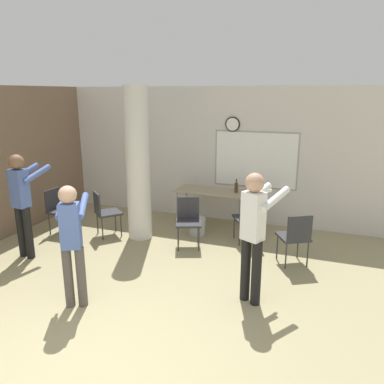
% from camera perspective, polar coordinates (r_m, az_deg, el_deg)
% --- Properties ---
extents(ground_plane, '(24.00, 24.00, 0.00)m').
position_cam_1_polar(ground_plane, '(4.25, -17.78, -24.86)').
color(ground_plane, tan).
extents(wall_back, '(8.00, 0.15, 2.80)m').
position_cam_1_polar(wall_back, '(7.95, 4.24, 5.68)').
color(wall_back, silver).
rests_on(wall_back, ground_plane).
extents(support_pillar, '(0.44, 0.44, 2.80)m').
position_cam_1_polar(support_pillar, '(6.89, -8.24, 4.13)').
color(support_pillar, silver).
rests_on(support_pillar, ground_plane).
extents(folding_table, '(1.55, 0.64, 0.76)m').
position_cam_1_polar(folding_table, '(7.58, 3.48, -0.17)').
color(folding_table, tan).
rests_on(folding_table, ground_plane).
extents(bottle_on_table, '(0.07, 0.07, 0.27)m').
position_cam_1_polar(bottle_on_table, '(7.41, 6.76, 0.70)').
color(bottle_on_table, '#4C3319').
rests_on(bottle_on_table, folding_table).
extents(waste_bin, '(0.32, 0.32, 0.34)m').
position_cam_1_polar(waste_bin, '(7.25, 0.82, -5.24)').
color(waste_bin, '#B2B2B7').
rests_on(waste_bin, ground_plane).
extents(chair_by_left_wall, '(0.45, 0.45, 0.87)m').
position_cam_1_polar(chair_by_left_wall, '(7.71, -19.63, -2.25)').
color(chair_by_left_wall, '#2D2D33').
rests_on(chair_by_left_wall, ground_plane).
extents(chair_table_right, '(0.60, 0.60, 0.87)m').
position_cam_1_polar(chair_table_right, '(6.83, 8.52, -3.70)').
color(chair_table_right, '#2D2D33').
rests_on(chair_table_right, ground_plane).
extents(chair_mid_room, '(0.60, 0.60, 0.87)m').
position_cam_1_polar(chair_mid_room, '(6.12, 15.46, -6.34)').
color(chair_mid_room, '#2D2D33').
rests_on(chair_mid_room, ground_plane).
extents(chair_table_front, '(0.57, 0.57, 0.87)m').
position_cam_1_polar(chair_table_front, '(6.65, -0.57, -4.05)').
color(chair_table_front, '#2D2D33').
rests_on(chair_table_front, ground_plane).
extents(chair_near_pillar, '(0.62, 0.62, 0.87)m').
position_cam_1_polar(chair_near_pillar, '(7.29, -13.19, -2.73)').
color(chair_near_pillar, '#2D2D33').
rests_on(chair_near_pillar, ground_plane).
extents(person_playing_front, '(0.54, 0.64, 1.60)m').
position_cam_1_polar(person_playing_front, '(4.90, -17.87, -6.51)').
color(person_playing_front, '#514C47').
rests_on(person_playing_front, ground_plane).
extents(person_watching_back, '(0.43, 0.66, 1.73)m').
position_cam_1_polar(person_watching_back, '(6.65, -24.47, -0.83)').
color(person_watching_back, black).
rests_on(person_watching_back, ground_plane).
extents(person_playing_side, '(0.58, 0.72, 1.73)m').
position_cam_1_polar(person_playing_side, '(4.80, 9.44, -5.45)').
color(person_playing_side, black).
rests_on(person_playing_side, ground_plane).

